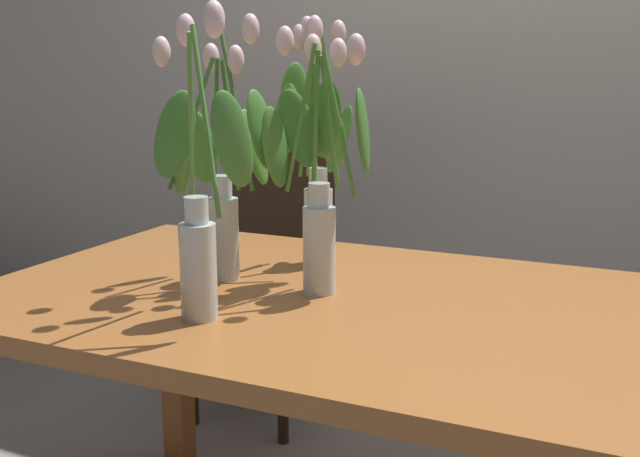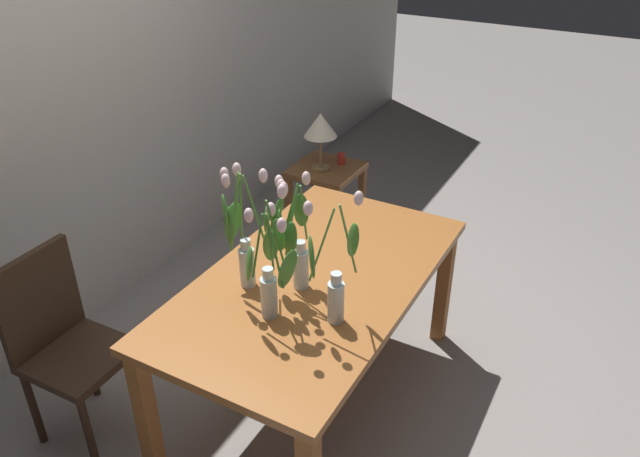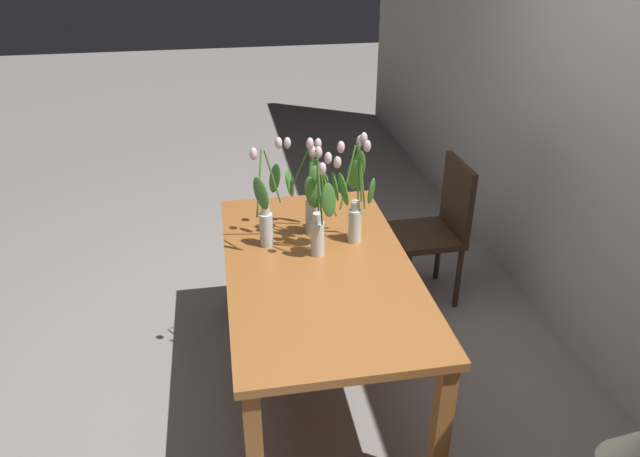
# 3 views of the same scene
# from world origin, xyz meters

# --- Properties ---
(room_wall_rear) EXTENTS (9.00, 0.10, 2.70)m
(room_wall_rear) POSITION_xyz_m (0.00, 1.55, 1.35)
(room_wall_rear) COLOR beige
(room_wall_rear) RESTS_ON ground
(dining_table) EXTENTS (1.60, 0.90, 0.74)m
(dining_table) POSITION_xyz_m (0.00, 0.00, 0.65)
(dining_table) COLOR #A3602D
(dining_table) RESTS_ON ground
(tulip_vase_0) EXTENTS (0.24, 0.23, 0.56)m
(tulip_vase_0) POSITION_xyz_m (-0.33, 0.01, 0.96)
(tulip_vase_0) COLOR silver
(tulip_vase_0) RESTS_ON dining_table
(tulip_vase_1) EXTENTS (0.26, 0.18, 0.56)m
(tulip_vase_1) POSITION_xyz_m (-0.23, -0.22, 0.93)
(tulip_vase_1) COLOR silver
(tulip_vase_1) RESTS_ON dining_table
(tulip_vase_2) EXTENTS (0.23, 0.22, 0.57)m
(tulip_vase_2) POSITION_xyz_m (-0.21, 0.23, 0.98)
(tulip_vase_2) COLOR silver
(tulip_vase_2) RESTS_ON dining_table
(tulip_vase_3) EXTENTS (0.23, 0.18, 0.54)m
(tulip_vase_3) POSITION_xyz_m (-0.11, 0.03, 0.97)
(tulip_vase_3) COLOR silver
(tulip_vase_3) RESTS_ON dining_table
(dining_chair) EXTENTS (0.41, 0.41, 0.93)m
(dining_chair) POSITION_xyz_m (-0.69, 0.89, 0.52)
(dining_chair) COLOR #382619
(dining_chair) RESTS_ON ground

